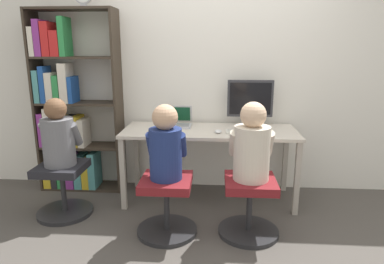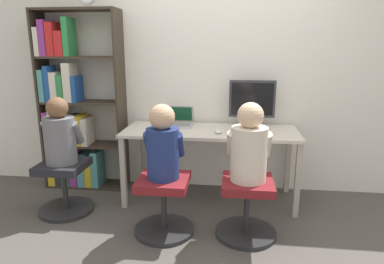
{
  "view_description": "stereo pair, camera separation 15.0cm",
  "coord_description": "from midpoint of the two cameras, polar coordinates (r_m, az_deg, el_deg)",
  "views": [
    {
      "loc": [
        0.06,
        -2.98,
        1.53
      ],
      "look_at": [
        -0.16,
        0.16,
        0.75
      ],
      "focal_mm": 32.0,
      "sensor_mm": 36.0,
      "label": 1
    },
    {
      "loc": [
        0.21,
        -2.96,
        1.53
      ],
      "look_at": [
        -0.16,
        0.16,
        0.75
      ],
      "focal_mm": 32.0,
      "sensor_mm": 36.0,
      "label": 2
    }
  ],
  "objects": [
    {
      "name": "bookshelf",
      "position": [
        3.91,
        -18.28,
        3.09
      ],
      "size": [
        0.89,
        0.3,
        1.92
      ],
      "color": "#382D23",
      "rests_on": "ground_plane"
    },
    {
      "name": "office_chair_right",
      "position": [
        2.93,
        -3.22,
        -11.78
      ],
      "size": [
        0.51,
        0.51,
        0.49
      ],
      "color": "#262628",
      "rests_on": "ground_plane"
    },
    {
      "name": "desk",
      "position": [
        3.41,
        4.33,
        -0.95
      ],
      "size": [
        1.71,
        0.65,
        0.74
      ],
      "color": "beige",
      "rests_on": "ground_plane"
    },
    {
      "name": "office_chair_side",
      "position": [
        3.47,
        -19.31,
        -8.4
      ],
      "size": [
        0.51,
        0.51,
        0.49
      ],
      "color": "#262628",
      "rests_on": "ground_plane"
    },
    {
      "name": "keyboard",
      "position": [
        3.28,
        10.73,
        -0.11
      ],
      "size": [
        0.42,
        0.14,
        0.03
      ],
      "color": "silver",
      "rests_on": "desk"
    },
    {
      "name": "person_at_monitor",
      "position": [
        2.75,
        11.05,
        -2.42
      ],
      "size": [
        0.35,
        0.3,
        0.64
      ],
      "color": "beige",
      "rests_on": "office_chair_left"
    },
    {
      "name": "person_at_laptop",
      "position": [
        2.75,
        -3.35,
        -2.21
      ],
      "size": [
        0.32,
        0.28,
        0.61
      ],
      "color": "navy",
      "rests_on": "office_chair_right"
    },
    {
      "name": "desktop_monitor",
      "position": [
        3.55,
        11.18,
        4.94
      ],
      "size": [
        0.47,
        0.16,
        0.47
      ],
      "color": "#333338",
      "rests_on": "desk"
    },
    {
      "name": "laptop",
      "position": [
        3.56,
        -1.36,
        1.76
      ],
      "size": [
        0.34,
        0.3,
        0.2
      ],
      "color": "#B7B7BC",
      "rests_on": "desk"
    },
    {
      "name": "office_chair_left",
      "position": [
        2.93,
        10.59,
        -12.02
      ],
      "size": [
        0.51,
        0.51,
        0.49
      ],
      "color": "#262628",
      "rests_on": "ground_plane"
    },
    {
      "name": "ground_plane",
      "position": [
        3.35,
        3.86,
        -13.4
      ],
      "size": [
        14.0,
        14.0,
        0.0
      ],
      "primitive_type": "plane",
      "color": "#4C4742"
    },
    {
      "name": "person_near_shelf",
      "position": [
        3.32,
        -19.96,
        -0.41
      ],
      "size": [
        0.35,
        0.3,
        0.61
      ],
      "color": "slate",
      "rests_on": "office_chair_side"
    },
    {
      "name": "wall_back",
      "position": [
        3.69,
        4.79,
        10.25
      ],
      "size": [
        10.0,
        0.05,
        2.6
      ],
      "color": "white",
      "rests_on": "ground_plane"
    },
    {
      "name": "computer_mouse_by_keyboard",
      "position": [
        3.26,
        5.72,
        0.04
      ],
      "size": [
        0.07,
        0.11,
        0.03
      ],
      "color": "silver",
      "rests_on": "desk"
    }
  ]
}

